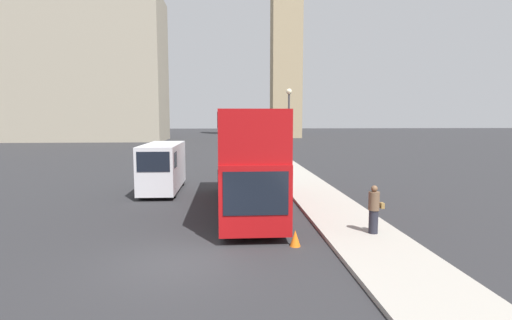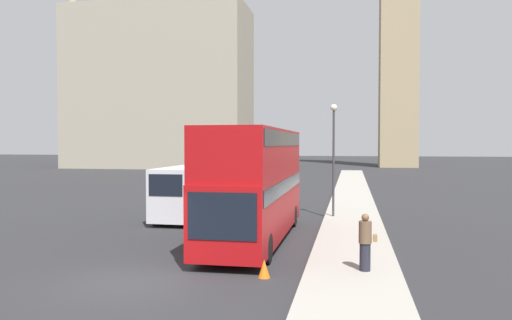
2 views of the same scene
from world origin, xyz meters
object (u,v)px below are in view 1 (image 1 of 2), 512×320
object	(u,v)px
pedestrian	(374,209)
street_lamp	(289,122)
white_van	(163,166)
red_double_decker_bus	(248,155)

from	to	relation	value
pedestrian	street_lamp	size ratio (longest dim) A/B	0.29
white_van	pedestrian	world-z (taller)	white_van
white_van	pedestrian	distance (m)	13.13
red_double_decker_bus	street_lamp	distance (m)	7.41
red_double_decker_bus	street_lamp	world-z (taller)	street_lamp
red_double_decker_bus	white_van	xyz separation A→B (m)	(-4.70, 4.85, -1.05)
pedestrian	street_lamp	world-z (taller)	street_lamp
white_van	street_lamp	xyz separation A→B (m)	(7.62, 1.79, 2.55)
red_double_decker_bus	pedestrian	xyz separation A→B (m)	(4.29, -4.72, -1.52)
red_double_decker_bus	white_van	bearing A→B (deg)	134.08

